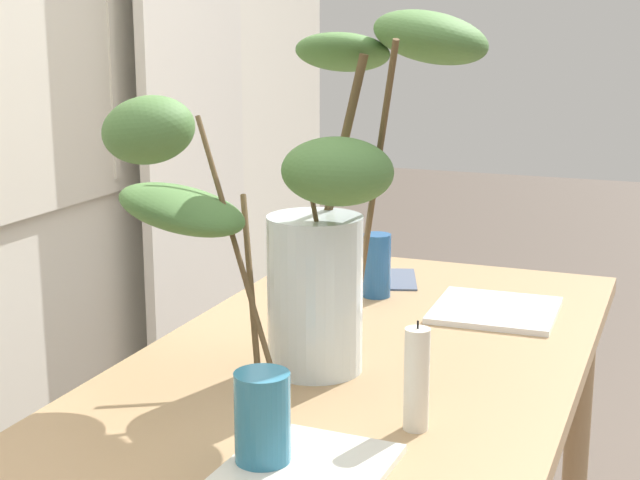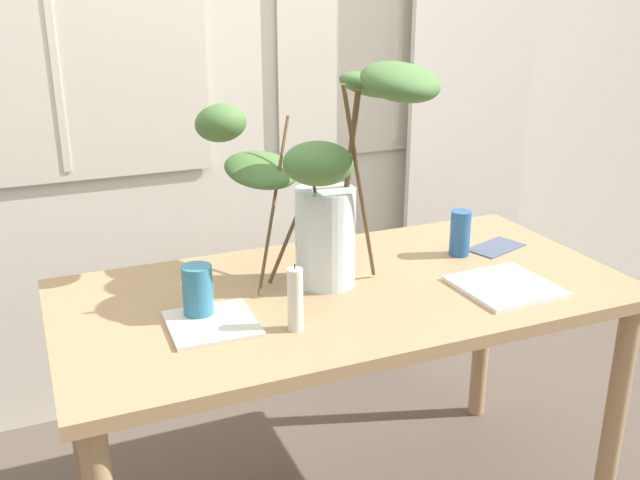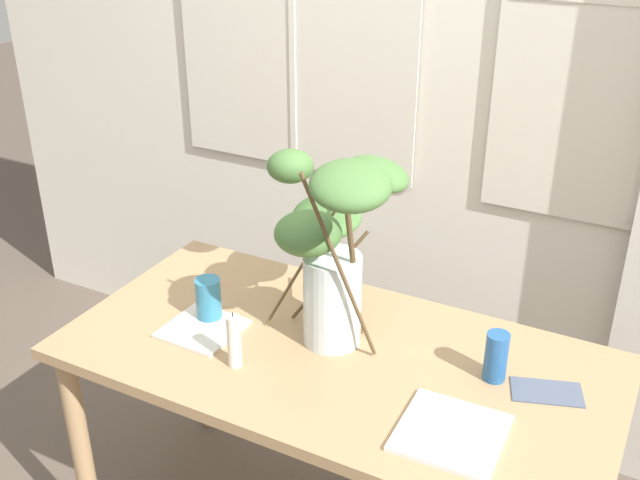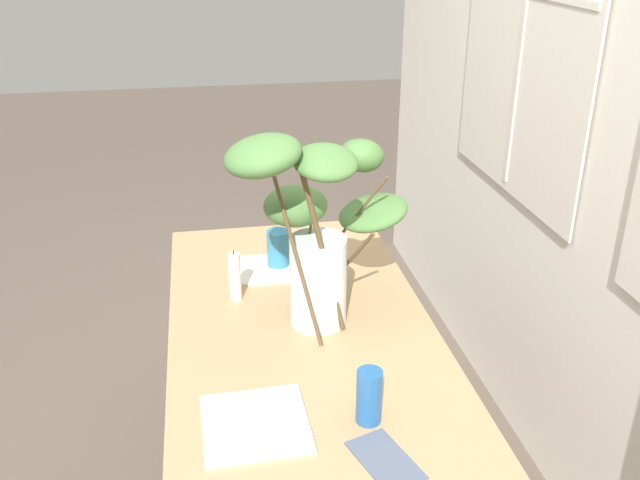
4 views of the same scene
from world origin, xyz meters
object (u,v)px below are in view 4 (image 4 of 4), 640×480
object	(u,v)px
plate_square_right	(255,424)
vase_with_branches	(319,227)
dining_table	(303,357)
drinking_glass_blue_right	(369,396)
pillar_candle	(235,277)
drinking_glass_blue_left	(278,249)
plate_square_left	(261,269)

from	to	relation	value
plate_square_right	vase_with_branches	bearing A→B (deg)	152.64
vase_with_branches	dining_table	bearing A→B (deg)	-47.50
dining_table	plate_square_right	xyz separation A→B (m)	(0.40, -0.18, 0.10)
dining_table	drinking_glass_blue_right	xyz separation A→B (m)	(0.42, 0.09, 0.17)
drinking_glass_blue_right	pillar_candle	bearing A→B (deg)	-157.02
pillar_candle	vase_with_branches	bearing A→B (deg)	55.29
drinking_glass_blue_right	pillar_candle	world-z (taller)	pillar_candle
dining_table	drinking_glass_blue_right	bearing A→B (deg)	12.22
plate_square_right	drinking_glass_blue_right	bearing A→B (deg)	84.26
drinking_glass_blue_left	drinking_glass_blue_right	size ratio (longest dim) A/B	0.98
drinking_glass_blue_left	pillar_candle	distance (m)	0.25
dining_table	vase_with_branches	xyz separation A→B (m)	(-0.05, 0.06, 0.39)
vase_with_branches	drinking_glass_blue_left	distance (m)	0.44
pillar_candle	dining_table	bearing A→B (deg)	39.68
pillar_candle	plate_square_left	bearing A→B (deg)	151.57
drinking_glass_blue_left	drinking_glass_blue_right	world-z (taller)	drinking_glass_blue_right
pillar_candle	plate_square_right	bearing A→B (deg)	0.44
vase_with_branches	pillar_candle	bearing A→B (deg)	-124.71
dining_table	plate_square_left	xyz separation A→B (m)	(-0.40, -0.08, 0.10)
drinking_glass_blue_left	drinking_glass_blue_right	xyz separation A→B (m)	(0.84, 0.11, 0.00)
plate_square_right	pillar_candle	bearing A→B (deg)	-179.56
drinking_glass_blue_left	plate_square_right	size ratio (longest dim) A/B	0.55
pillar_candle	drinking_glass_blue_right	bearing A→B (deg)	22.98
drinking_glass_blue_left	plate_square_left	distance (m)	0.09
vase_with_branches	plate_square_right	size ratio (longest dim) A/B	2.57
plate_square_left	plate_square_right	bearing A→B (deg)	-6.67
drinking_glass_blue_right	vase_with_branches	bearing A→B (deg)	-175.86
vase_with_branches	drinking_glass_blue_left	size ratio (longest dim) A/B	4.68
vase_with_branches	drinking_glass_blue_right	distance (m)	0.53
vase_with_branches	drinking_glass_blue_right	xyz separation A→B (m)	(0.48, 0.03, -0.23)
dining_table	plate_square_left	size ratio (longest dim) A/B	7.39
dining_table	pillar_candle	bearing A→B (deg)	-140.32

